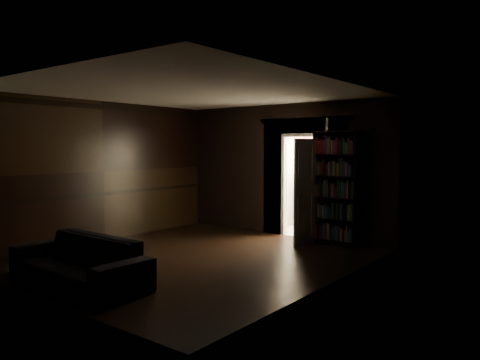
% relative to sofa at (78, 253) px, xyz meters
% --- Properties ---
extents(ground, '(5.50, 5.50, 0.00)m').
position_rel_sofa_xyz_m(ground, '(0.22, 2.09, -0.43)').
color(ground, black).
rests_on(ground, ground).
extents(room_walls, '(5.02, 5.61, 2.84)m').
position_rel_sofa_xyz_m(room_walls, '(0.21, 3.16, 1.25)').
color(room_walls, black).
rests_on(room_walls, ground).
extents(kitchen_alcove, '(2.20, 1.80, 2.60)m').
position_rel_sofa_xyz_m(kitchen_alcove, '(0.72, 5.96, 0.78)').
color(kitchen_alcove, beige).
rests_on(kitchen_alcove, ground).
extents(sofa, '(2.26, 1.02, 0.86)m').
position_rel_sofa_xyz_m(sofa, '(0.00, 0.00, 0.00)').
color(sofa, black).
rests_on(sofa, ground).
extents(bookshelf, '(0.92, 0.39, 2.20)m').
position_rel_sofa_xyz_m(bookshelf, '(1.56, 4.68, 0.67)').
color(bookshelf, black).
rests_on(bookshelf, ground).
extents(refrigerator, '(0.87, 0.83, 1.65)m').
position_rel_sofa_xyz_m(refrigerator, '(0.56, 6.12, 0.39)').
color(refrigerator, silver).
rests_on(refrigerator, ground).
extents(door, '(0.22, 0.84, 2.05)m').
position_rel_sofa_xyz_m(door, '(1.11, 4.40, 0.59)').
color(door, silver).
rests_on(door, ground).
extents(figurine, '(0.11, 0.11, 0.27)m').
position_rel_sofa_xyz_m(figurine, '(1.33, 4.70, 1.90)').
color(figurine, white).
rests_on(figurine, bookshelf).
extents(bottles, '(0.67, 0.18, 0.27)m').
position_rel_sofa_xyz_m(bottles, '(0.59, 6.14, 1.35)').
color(bottles, black).
rests_on(bottles, refrigerator).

